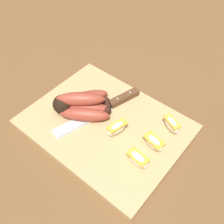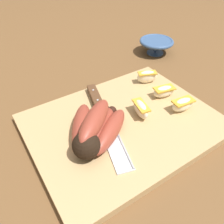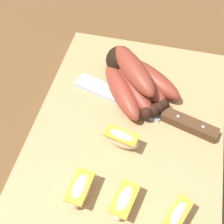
{
  "view_description": "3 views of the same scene",
  "coord_description": "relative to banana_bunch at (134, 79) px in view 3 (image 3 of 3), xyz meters",
  "views": [
    {
      "loc": [
        -0.3,
        0.34,
        0.6
      ],
      "look_at": [
        0.0,
        -0.03,
        0.06
      ],
      "focal_mm": 43.33,
      "sensor_mm": 36.0,
      "label": 1
    },
    {
      "loc": [
        0.25,
        0.3,
        0.38
      ],
      "look_at": [
        0.03,
        -0.04,
        0.04
      ],
      "focal_mm": 36.24,
      "sensor_mm": 36.0,
      "label": 2
    },
    {
      "loc": [
        -0.27,
        -0.05,
        0.46
      ],
      "look_at": [
        0.01,
        0.02,
        0.06
      ],
      "focal_mm": 47.56,
      "sensor_mm": 36.0,
      "label": 3
    }
  ],
  "objects": [
    {
      "name": "ground_plane",
      "position": [
        -0.1,
        0.0,
        -0.05
      ],
      "size": [
        6.0,
        6.0,
        0.0
      ],
      "primitive_type": "plane",
      "color": "brown"
    },
    {
      "name": "apple_wedge_extra",
      "position": [
        -0.23,
        -0.1,
        -0.01
      ],
      "size": [
        0.06,
        0.04,
        0.04
      ],
      "color": "#F4E5C1",
      "rests_on": "cutting_board"
    },
    {
      "name": "apple_wedge_near",
      "position": [
        -0.13,
        -0.0,
        -0.01
      ],
      "size": [
        0.03,
        0.06,
        0.04
      ],
      "color": "#F4E5C1",
      "rests_on": "cutting_board"
    },
    {
      "name": "apple_wedge_far",
      "position": [
        -0.22,
        -0.03,
        -0.01
      ],
      "size": [
        0.06,
        0.04,
        0.03
      ],
      "color": "#F4E5C1",
      "rests_on": "cutting_board"
    },
    {
      "name": "chefs_knife",
      "position": [
        -0.05,
        -0.06,
        -0.02
      ],
      "size": [
        0.1,
        0.28,
        0.02
      ],
      "color": "silver",
      "rests_on": "cutting_board"
    },
    {
      "name": "cutting_board",
      "position": [
        -0.08,
        -0.01,
        -0.04
      ],
      "size": [
        0.43,
        0.33,
        0.02
      ],
      "primitive_type": "cube",
      "color": "tan",
      "rests_on": "ground_plane"
    },
    {
      "name": "banana_bunch",
      "position": [
        0.0,
        0.0,
        0.0
      ],
      "size": [
        0.17,
        0.17,
        0.07
      ],
      "color": "black",
      "rests_on": "cutting_board"
    },
    {
      "name": "apple_wedge_middle",
      "position": [
        -0.22,
        0.04,
        -0.01
      ],
      "size": [
        0.06,
        0.03,
        0.03
      ],
      "color": "#F4E5C1",
      "rests_on": "cutting_board"
    }
  ]
}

